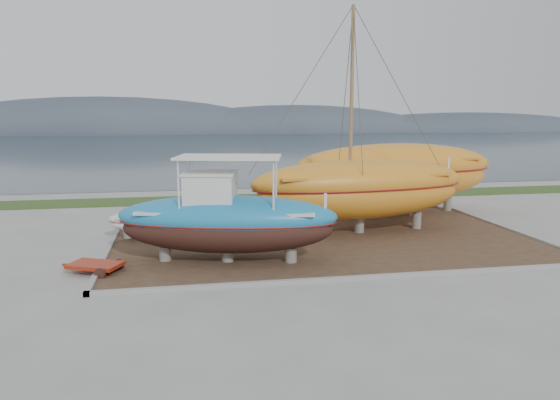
{
  "coord_description": "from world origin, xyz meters",
  "views": [
    {
      "loc": [
        -6.22,
        -18.96,
        5.66
      ],
      "look_at": [
        -1.91,
        4.0,
        1.79
      ],
      "focal_mm": 35.0,
      "sensor_mm": 36.0,
      "label": 1
    }
  ],
  "objects": [
    {
      "name": "white_dinghy",
      "position": [
        -7.32,
        5.3,
        0.66
      ],
      "size": [
        4.1,
        1.85,
        1.2
      ],
      "primitive_type": null,
      "rotation": [
        0.0,
        0.0,
        -0.09
      ],
      "color": "silver",
      "rests_on": "dirt_patch"
    },
    {
      "name": "mountain_ridge",
      "position": [
        0.0,
        125.0,
        0.0
      ],
      "size": [
        200.0,
        36.0,
        20.0
      ],
      "primitive_type": null,
      "color": "#333D49",
      "rests_on": "ground"
    },
    {
      "name": "red_trailer",
      "position": [
        -9.17,
        0.34,
        0.19
      ],
      "size": [
        2.93,
        2.29,
        0.37
      ],
      "primitive_type": null,
      "rotation": [
        0.0,
        0.0,
        -0.43
      ],
      "color": "#A32812",
      "rests_on": "ground"
    },
    {
      "name": "ground",
      "position": [
        0.0,
        0.0,
        0.0
      ],
      "size": [
        140.0,
        140.0,
        0.0
      ],
      "primitive_type": "plane",
      "color": "gray",
      "rests_on": "ground"
    },
    {
      "name": "dirt_patch",
      "position": [
        0.0,
        4.0,
        0.03
      ],
      "size": [
        18.0,
        12.0,
        0.06
      ],
      "primitive_type": "cube",
      "color": "#422D1E",
      "rests_on": "ground"
    },
    {
      "name": "curb_frame",
      "position": [
        0.0,
        4.0,
        0.07
      ],
      "size": [
        18.6,
        12.6,
        0.15
      ],
      "primitive_type": null,
      "color": "gray",
      "rests_on": "ground"
    },
    {
      "name": "blue_caique",
      "position": [
        -4.5,
        0.85,
        2.03
      ],
      "size": [
        8.56,
        4.35,
        3.95
      ],
      "primitive_type": null,
      "rotation": [
        0.0,
        0.0,
        -0.23
      ],
      "color": "#1D7CB4",
      "rests_on": "dirt_patch"
    },
    {
      "name": "orange_sailboat",
      "position": [
        1.94,
        4.63,
        5.1
      ],
      "size": [
        10.61,
        4.11,
        10.08
      ],
      "primitive_type": null,
      "rotation": [
        0.0,
        0.0,
        0.1
      ],
      "color": "orange",
      "rests_on": "dirt_patch"
    },
    {
      "name": "sea",
      "position": [
        0.0,
        70.0,
        0.0
      ],
      "size": [
        260.0,
        100.0,
        0.04
      ],
      "primitive_type": null,
      "color": "#192933",
      "rests_on": "ground"
    },
    {
      "name": "orange_bare_hull",
      "position": [
        5.39,
        8.83,
        1.91
      ],
      "size": [
        11.49,
        4.07,
        3.71
      ],
      "primitive_type": null,
      "rotation": [
        0.0,
        0.0,
        0.06
      ],
      "color": "orange",
      "rests_on": "dirt_patch"
    },
    {
      "name": "grass_strip",
      "position": [
        0.0,
        15.5,
        0.04
      ],
      "size": [
        44.0,
        3.0,
        0.08
      ],
      "primitive_type": "cube",
      "color": "#284219",
      "rests_on": "ground"
    }
  ]
}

